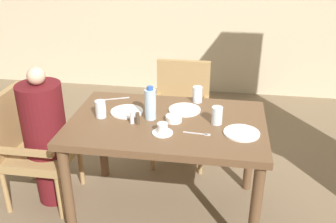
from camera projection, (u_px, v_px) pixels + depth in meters
name	position (u px, v px, depth m)	size (l,w,h in m)	color
ground_plane	(167.00, 209.00, 2.92)	(16.00, 16.00, 0.00)	#7A664C
dining_table	(167.00, 133.00, 2.63)	(1.35, 0.87, 0.77)	brown
chair_left_side	(30.00, 144.00, 2.85)	(0.49, 0.49, 0.90)	#A88451
diner_in_left_chair	(46.00, 136.00, 2.80)	(0.32, 0.32, 1.11)	#5B1419
chair_far_side	(181.00, 108.00, 3.44)	(0.49, 0.49, 0.90)	#A88451
plate_main_left	(242.00, 133.00, 2.41)	(0.23, 0.23, 0.01)	white
plate_main_right	(127.00, 112.00, 2.70)	(0.23, 0.23, 0.01)	white
plate_dessert_center	(185.00, 110.00, 2.73)	(0.23, 0.23, 0.01)	white
teacup_with_saucer	(163.00, 129.00, 2.41)	(0.14, 0.14, 0.07)	white
bowl_small	(174.00, 119.00, 2.57)	(0.11, 0.11, 0.04)	white
water_bottle	(150.00, 104.00, 2.57)	(0.08, 0.08, 0.24)	silver
glass_tall_near	(197.00, 94.00, 2.85)	(0.07, 0.07, 0.12)	silver
glass_tall_mid	(101.00, 109.00, 2.61)	(0.07, 0.07, 0.12)	silver
glass_tall_far	(217.00, 115.00, 2.52)	(0.07, 0.07, 0.12)	silver
salt_shaker	(132.00, 118.00, 2.53)	(0.03, 0.03, 0.09)	white
pepper_shaker	(138.00, 118.00, 2.53)	(0.03, 0.03, 0.08)	#4C3D2D
fork_beside_plate	(200.00, 134.00, 2.41)	(0.18, 0.03, 0.00)	silver
knife_beside_plate	(118.00, 98.00, 2.93)	(0.18, 0.08, 0.00)	silver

